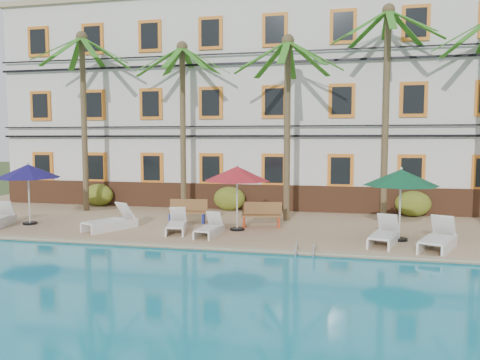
% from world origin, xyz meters
% --- Properties ---
extents(ground, '(100.00, 100.00, 0.00)m').
position_xyz_m(ground, '(0.00, 0.00, 0.00)').
color(ground, '#384C23').
rests_on(ground, ground).
extents(pool_deck, '(30.00, 12.00, 0.25)m').
position_xyz_m(pool_deck, '(0.00, 5.00, 0.12)').
color(pool_deck, tan).
rests_on(pool_deck, ground).
extents(swimming_pool, '(26.00, 12.00, 0.20)m').
position_xyz_m(swimming_pool, '(0.00, -7.00, 0.10)').
color(swimming_pool, '#1790AF').
rests_on(swimming_pool, ground).
extents(pool_coping, '(30.00, 0.35, 0.06)m').
position_xyz_m(pool_coping, '(0.00, -0.90, 0.28)').
color(pool_coping, tan).
rests_on(pool_coping, pool_deck).
extents(hotel_building, '(25.40, 6.44, 10.22)m').
position_xyz_m(hotel_building, '(0.00, 9.98, 5.37)').
color(hotel_building, silver).
rests_on(hotel_building, pool_deck).
extents(palm_a, '(4.37, 4.37, 8.16)m').
position_xyz_m(palm_a, '(-7.01, 5.13, 5.48)').
color(palm_a, brown).
rests_on(palm_a, pool_deck).
extents(palm_b, '(4.37, 4.37, 7.64)m').
position_xyz_m(palm_b, '(-2.47, 5.75, 5.18)').
color(palm_b, brown).
rests_on(palm_b, pool_deck).
extents(palm_c, '(4.37, 4.37, 7.44)m').
position_xyz_m(palm_c, '(2.39, 4.43, 5.06)').
color(palm_c, brown).
rests_on(palm_c, pool_deck).
extents(palm_d, '(4.37, 4.37, 8.68)m').
position_xyz_m(palm_d, '(6.26, 5.50, 5.77)').
color(palm_d, brown).
rests_on(palm_d, pool_deck).
extents(shrub_left, '(1.50, 0.90, 1.10)m').
position_xyz_m(shrub_left, '(-7.20, 6.60, 0.80)').
color(shrub_left, '#1D5B1A').
rests_on(shrub_left, pool_deck).
extents(shrub_mid, '(1.50, 0.90, 1.10)m').
position_xyz_m(shrub_mid, '(-0.53, 6.60, 0.80)').
color(shrub_mid, '#1D5B1A').
rests_on(shrub_mid, pool_deck).
extents(shrub_right, '(1.50, 0.90, 1.10)m').
position_xyz_m(shrub_right, '(7.57, 6.60, 0.80)').
color(shrub_right, '#1D5B1A').
rests_on(shrub_right, pool_deck).
extents(umbrella_blue, '(2.41, 2.41, 2.41)m').
position_xyz_m(umbrella_blue, '(-7.29, 1.47, 2.31)').
color(umbrella_blue, black).
rests_on(umbrella_blue, pool_deck).
extents(umbrella_red, '(2.40, 2.40, 2.41)m').
position_xyz_m(umbrella_red, '(0.86, 2.04, 2.30)').
color(umbrella_red, black).
rests_on(umbrella_red, pool_deck).
extents(umbrella_green, '(2.41, 2.41, 2.41)m').
position_xyz_m(umbrella_green, '(6.43, 1.46, 2.30)').
color(umbrella_green, black).
rests_on(umbrella_green, pool_deck).
extents(lounger_b, '(1.54, 2.12, 0.95)m').
position_xyz_m(lounger_b, '(-3.68, 1.16, 0.56)').
color(lounger_b, white).
rests_on(lounger_b, pool_deck).
extents(lounger_c, '(1.06, 1.88, 0.84)m').
position_xyz_m(lounger_c, '(-1.18, 1.26, 0.52)').
color(lounger_c, white).
rests_on(lounger_c, pool_deck).
extents(lounger_d, '(0.69, 1.68, 0.78)m').
position_xyz_m(lounger_d, '(0.15, 0.90, 0.50)').
color(lounger_d, white).
rests_on(lounger_d, pool_deck).
extents(lounger_e, '(1.16, 2.03, 0.91)m').
position_xyz_m(lounger_e, '(5.91, 0.81, 0.54)').
color(lounger_e, white).
rests_on(lounger_e, pool_deck).
extents(lounger_f, '(1.47, 2.18, 0.97)m').
position_xyz_m(lounger_f, '(7.43, 0.41, 0.57)').
color(lounger_f, white).
rests_on(lounger_f, pool_deck).
extents(bench_left, '(1.56, 0.71, 0.93)m').
position_xyz_m(bench_left, '(-1.39, 3.08, 0.72)').
color(bench_left, olive).
rests_on(bench_left, pool_deck).
extents(bench_right, '(1.56, 0.71, 0.93)m').
position_xyz_m(bench_right, '(1.61, 2.90, 0.72)').
color(bench_right, olive).
rests_on(bench_right, pool_deck).
extents(pool_ladder, '(0.54, 0.74, 0.74)m').
position_xyz_m(pool_ladder, '(3.57, -1.00, 0.25)').
color(pool_ladder, silver).
rests_on(pool_ladder, ground).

